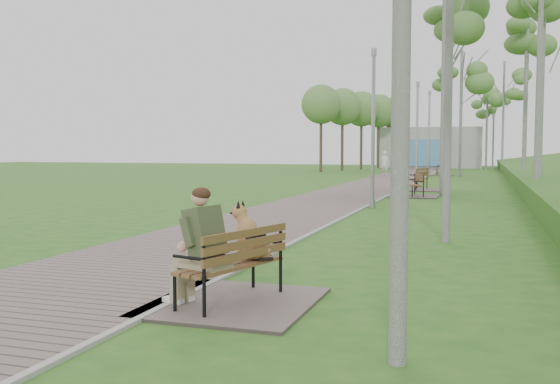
{
  "coord_description": "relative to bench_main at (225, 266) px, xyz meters",
  "views": [
    {
      "loc": [
        3.61,
        -13.43,
        1.93
      ],
      "look_at": [
        0.33,
        -3.35,
        1.18
      ],
      "focal_mm": 40.0,
      "sensor_mm": 36.0,
      "label": 1
    }
  ],
  "objects": [
    {
      "name": "birch_far_b",
      "position": [
        1.47,
        37.55,
        6.52
      ],
      "size": [
        2.98,
        2.98,
        8.92
      ],
      "color": "silver",
      "rests_on": "ground"
    },
    {
      "name": "birch_distant_a",
      "position": [
        3.23,
        51.59,
        6.46
      ],
      "size": [
        2.65,
        2.65,
        8.84
      ],
      "color": "silver",
      "rests_on": "ground"
    },
    {
      "name": "pedestrian_near",
      "position": [
        -3.68,
        37.49,
        0.4
      ],
      "size": [
        0.75,
        0.62,
        1.76
      ],
      "primitive_type": "imported",
      "rotation": [
        0.0,
        0.0,
        2.77
      ],
      "color": "silver",
      "rests_on": "ground"
    },
    {
      "name": "kerb",
      "position": [
        -0.62,
        27.93,
        -0.45
      ],
      "size": [
        0.1,
        67.0,
        0.05
      ],
      "primitive_type": "cube",
      "color": "#999993",
      "rests_on": "ground"
    },
    {
      "name": "ground",
      "position": [
        -0.62,
        6.43,
        -0.48
      ],
      "size": [
        120.0,
        120.0,
        0.0
      ],
      "primitive_type": "plane",
      "color": "#295C1D",
      "rests_on": "ground"
    },
    {
      "name": "bench_second",
      "position": [
        0.38,
        18.22,
        -0.26
      ],
      "size": [
        1.86,
        2.07,
        1.14
      ],
      "color": "#6E5E59",
      "rests_on": "ground"
    },
    {
      "name": "bench_third",
      "position": [
        0.09,
        22.22,
        -0.24
      ],
      "size": [
        2.07,
        2.3,
        1.27
      ],
      "color": "#6E5E59",
      "rests_on": "ground"
    },
    {
      "name": "building_north",
      "position": [
        -2.12,
        57.4,
        1.52
      ],
      "size": [
        10.0,
        5.2,
        4.0
      ],
      "color": "#9E9E99",
      "rests_on": "ground"
    },
    {
      "name": "bench_far",
      "position": [
        0.07,
        39.19,
        -0.27
      ],
      "size": [
        1.85,
        2.06,
        1.14
      ],
      "color": "#6E5E59",
      "rests_on": "ground"
    },
    {
      "name": "birch_mid_c",
      "position": [
        1.36,
        21.43,
        6.36
      ],
      "size": [
        2.63,
        2.63,
        8.7
      ],
      "color": "silver",
      "rests_on": "ground"
    },
    {
      "name": "birch_far_c",
      "position": [
        4.41,
        45.22,
        6.65
      ],
      "size": [
        2.68,
        2.68,
        9.07
      ],
      "color": "silver",
      "rests_on": "ground"
    },
    {
      "name": "bench_main",
      "position": [
        0.0,
        0.0,
        0.0
      ],
      "size": [
        1.94,
        2.15,
        1.69
      ],
      "color": "#6E5E59",
      "rests_on": "ground"
    },
    {
      "name": "lamp_post_third",
      "position": [
        -0.55,
        36.52,
        2.24
      ],
      "size": [
        0.22,
        0.22,
        5.82
      ],
      "color": "#95989D",
      "rests_on": "ground"
    },
    {
      "name": "birch_far_a",
      "position": [
        4.92,
        26.26,
        8.22
      ],
      "size": [
        2.84,
        2.84,
        11.07
      ],
      "color": "silver",
      "rests_on": "ground"
    },
    {
      "name": "lamp_post_second",
      "position": [
        -0.21,
        25.17,
        1.99
      ],
      "size": [
        0.2,
        0.2,
        5.28
      ],
      "color": "#95989D",
      "rests_on": "ground"
    },
    {
      "name": "lamp_post_near",
      "position": [
        -0.37,
        12.89,
        1.9
      ],
      "size": [
        0.2,
        0.2,
        5.09
      ],
      "color": "#95989D",
      "rests_on": "ground"
    },
    {
      "name": "birch_distant_b",
      "position": [
        3.84,
        54.67,
        5.13
      ],
      "size": [
        2.24,
        2.24,
        7.15
      ],
      "color": "silver",
      "rests_on": "ground"
    },
    {
      "name": "walkway",
      "position": [
        -2.37,
        27.93,
        -0.46
      ],
      "size": [
        3.5,
        67.0,
        0.04
      ],
      "primitive_type": "cube",
      "color": "#6E5E59",
      "rests_on": "ground"
    }
  ]
}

